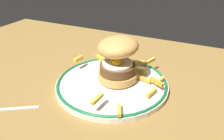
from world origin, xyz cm
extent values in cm
cube|color=olive|center=(0.00, 0.00, -2.00)|extent=(125.54, 84.04, 4.00)
cylinder|color=white|center=(4.13, 3.40, 0.60)|extent=(28.12, 28.12, 1.20)
torus|color=#196033|center=(4.13, 3.40, 1.20)|extent=(27.72, 27.72, 0.80)
cylinder|color=#CD9147|center=(4.91, 4.92, 2.50)|extent=(9.89, 9.89, 1.80)
cylinder|color=#55351C|center=(4.91, 4.92, 4.53)|extent=(8.92, 8.92, 2.26)
cylinder|color=white|center=(4.91, 4.92, 5.91)|extent=(7.61, 7.61, 0.50)
ellipsoid|color=yellow|center=(5.07, 4.33, 6.58)|extent=(2.60, 2.60, 1.40)
ellipsoid|color=#C88F49|center=(4.58, 5.80, 9.95)|extent=(14.52, 14.49, 5.50)
cube|color=gold|center=(8.62, 10.49, 2.08)|extent=(4.70, 0.98, 0.96)
cube|color=gold|center=(14.80, 1.84, 2.00)|extent=(1.71, 3.57, 0.80)
cube|color=gold|center=(14.92, 5.62, 2.82)|extent=(3.86, 2.79, 0.82)
cube|color=gold|center=(11.35, 6.89, 1.99)|extent=(4.13, 2.10, 0.79)
cube|color=gold|center=(-7.57, 6.21, 4.03)|extent=(1.35, 3.25, 0.97)
cube|color=gold|center=(10.53, 14.70, 3.47)|extent=(2.01, 4.23, 0.75)
cube|color=gold|center=(10.60, -7.00, 2.00)|extent=(2.27, 3.68, 0.80)
cube|color=#E5B24E|center=(5.96, 11.14, 2.96)|extent=(4.11, 2.09, 0.91)
cube|color=gold|center=(-4.39, 13.09, 2.07)|extent=(3.98, 2.88, 0.93)
cube|color=gold|center=(5.87, -7.47, 3.60)|extent=(1.14, 3.83, 0.80)
cube|color=gold|center=(1.45, 12.96, 2.02)|extent=(1.71, 4.23, 0.83)
cube|color=gold|center=(7.61, 15.16, 2.07)|extent=(4.25, 1.80, 0.95)
cube|color=#E6BA4D|center=(15.13, 7.81, 2.02)|extent=(1.89, 3.69, 0.84)
cube|color=silver|center=(-10.49, -13.67, 0.20)|extent=(8.07, 5.43, 0.32)
camera|label=1|loc=(24.26, -39.33, 30.17)|focal=35.17mm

